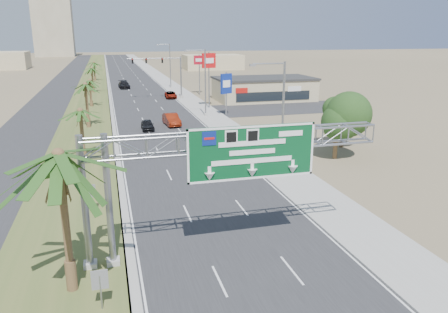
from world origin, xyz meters
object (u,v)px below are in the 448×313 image
car_left_lane (147,125)px  car_mid_lane (172,120)px  palm_near (58,156)px  signal_mast (170,73)px  pole_sign_red_near (209,64)px  store_building (264,89)px  pole_sign_blue (226,85)px  pole_sign_red_far (199,63)px  car_far (124,85)px  car_right_lane (171,95)px  sign_gantry (222,152)px

car_left_lane → car_mid_lane: 4.11m
palm_near → signal_mast: 65.60m
car_mid_lane → pole_sign_red_near: (8.28, 12.58, 6.54)m
store_building → pole_sign_blue: size_ratio=2.72×
pole_sign_red_far → signal_mast: bearing=-146.4°
car_far → pole_sign_blue: (13.51, -39.64, 3.89)m
car_left_lane → pole_sign_red_far: size_ratio=0.48×
car_far → pole_sign_blue: size_ratio=0.86×
pole_sign_red_far → store_building: bearing=-45.3°
signal_mast → car_right_lane: size_ratio=2.22×
palm_near → pole_sign_red_near: (18.98, 51.34, 0.42)m
palm_near → pole_sign_red_far: size_ratio=1.03×
sign_gantry → car_left_lane: 35.12m
car_left_lane → car_far: car_far is taller
car_far → pole_sign_red_far: size_ratio=0.70×
palm_near → pole_sign_red_near: pole_sign_red_near is taller
store_building → signal_mast: bearing=160.5°
signal_mast → pole_sign_blue: (5.52, -20.20, -0.14)m
car_mid_lane → pole_sign_blue: 11.17m
car_far → palm_near: bearing=-98.0°
palm_near → car_right_lane: size_ratio=1.80×
car_far → car_mid_lane: bearing=-88.1°
signal_mast → pole_sign_red_near: bearing=-70.0°
store_building → pole_sign_blue: (-11.31, -14.23, 2.71)m
palm_near → pole_sign_red_far: 71.49m
sign_gantry → signal_mast: signal_mast is taller
car_far → sign_gantry: bearing=-92.4°
sign_gantry → car_mid_lane: bearing=86.0°
car_mid_lane → pole_sign_red_near: size_ratio=0.53×
car_right_lane → pole_sign_blue: 22.14m
sign_gantry → palm_near: (-8.14, -1.93, 0.87)m
car_right_lane → pole_sign_red_near: pole_sign_red_near is taller
palm_near → signal_mast: palm_near is taller
store_building → sign_gantry: bearing=-112.4°
car_mid_lane → pole_sign_red_near: pole_sign_red_near is taller
car_left_lane → pole_sign_blue: size_ratio=0.59×
sign_gantry → car_far: sign_gantry is taller
sign_gantry → car_mid_lane: sign_gantry is taller
car_right_lane → car_far: 20.24m
store_building → pole_sign_blue: bearing=-128.5°
signal_mast → store_building: (16.83, -5.97, -2.85)m
store_building → pole_sign_red_far: 15.21m
car_right_lane → pole_sign_blue: size_ratio=0.70×
pole_sign_blue → pole_sign_red_far: (1.07, 24.57, 1.70)m
palm_near → sign_gantry: bearing=13.3°
signal_mast → pole_sign_blue: 20.94m
pole_sign_blue → signal_mast: bearing=105.3°
car_left_lane → car_mid_lane: car_mid_lane is taller
car_left_lane → car_far: 46.81m
car_right_lane → store_building: bearing=-19.2°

